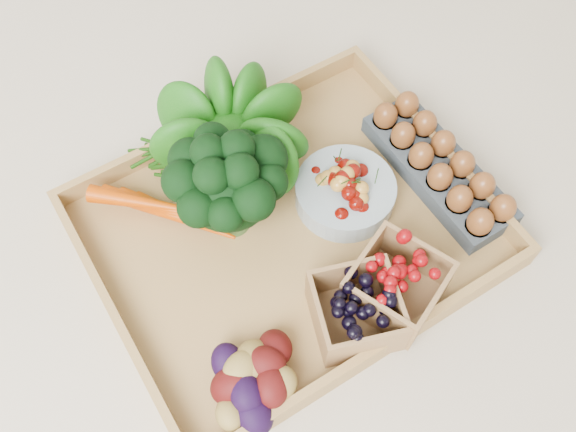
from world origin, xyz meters
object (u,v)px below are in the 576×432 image
tray (288,234)px  egg_carton (438,170)px  cherry_bowl (345,193)px  broccoli (230,199)px

tray → egg_carton: (0.25, -0.04, 0.02)m
tray → cherry_bowl: bearing=0.7°
egg_carton → tray: bearing=170.7°
tray → broccoli: broccoli is taller
cherry_bowl → egg_carton: bearing=-15.1°
broccoli → egg_carton: (0.31, -0.09, -0.05)m
tray → cherry_bowl: cherry_bowl is taller
broccoli → cherry_bowl: bearing=-18.5°
cherry_bowl → egg_carton: 0.15m
cherry_bowl → egg_carton: (0.14, -0.04, -0.00)m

